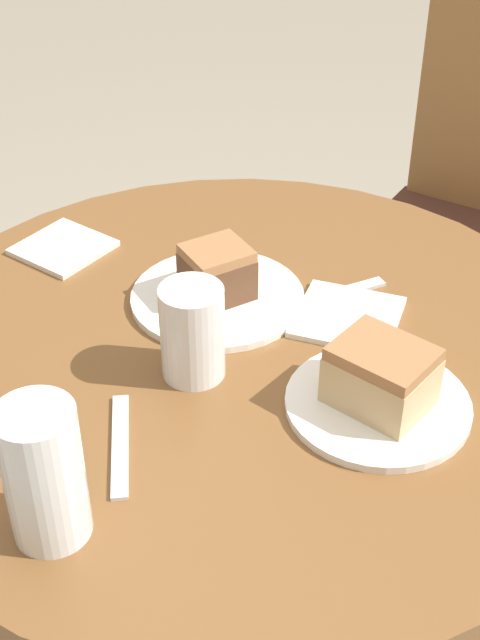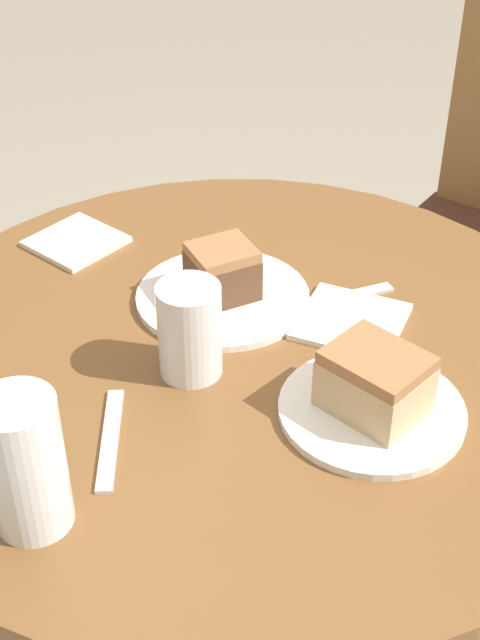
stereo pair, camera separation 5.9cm
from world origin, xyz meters
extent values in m
cylinder|color=brown|center=(0.00, 0.00, 0.36)|extent=(0.09, 0.09, 0.66)
cylinder|color=brown|center=(0.00, 0.00, 0.70)|extent=(0.90, 0.90, 0.03)
cylinder|color=olive|center=(-0.21, 0.60, 0.21)|extent=(0.04, 0.04, 0.42)
cylinder|color=olive|center=(-0.24, 0.98, 0.21)|extent=(0.04, 0.04, 0.42)
cylinder|color=white|center=(-0.08, 0.06, 0.72)|extent=(0.23, 0.23, 0.01)
cylinder|color=white|center=(0.19, 0.00, 0.72)|extent=(0.21, 0.21, 0.01)
cube|color=brown|center=(-0.08, 0.06, 0.76)|extent=(0.10, 0.10, 0.06)
cube|color=#9E6B42|center=(-0.08, 0.06, 0.79)|extent=(0.10, 0.10, 0.01)
cube|color=tan|center=(0.19, 0.00, 0.76)|extent=(0.11, 0.09, 0.06)
cube|color=#9E6B42|center=(0.19, 0.00, 0.79)|extent=(0.11, 0.09, 0.01)
cylinder|color=silver|center=(-0.01, -0.07, 0.75)|extent=(0.07, 0.07, 0.07)
cylinder|color=white|center=(-0.01, -0.07, 0.78)|extent=(0.08, 0.08, 0.12)
cylinder|color=silver|center=(0.02, -0.34, 0.76)|extent=(0.07, 0.07, 0.09)
cylinder|color=white|center=(0.02, -0.34, 0.79)|extent=(0.08, 0.08, 0.15)
cube|color=silver|center=(0.08, 0.13, 0.72)|extent=(0.16, 0.16, 0.01)
cube|color=silver|center=(0.03, 0.15, 0.72)|extent=(0.10, 0.17, 0.00)
cube|color=silver|center=(0.00, -0.22, 0.72)|extent=(0.12, 0.13, 0.00)
cube|color=silver|center=(-0.34, 0.03, 0.72)|extent=(0.12, 0.12, 0.01)
camera|label=1|loc=(0.51, -0.70, 1.39)|focal=50.00mm
camera|label=2|loc=(0.56, -0.67, 1.39)|focal=50.00mm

